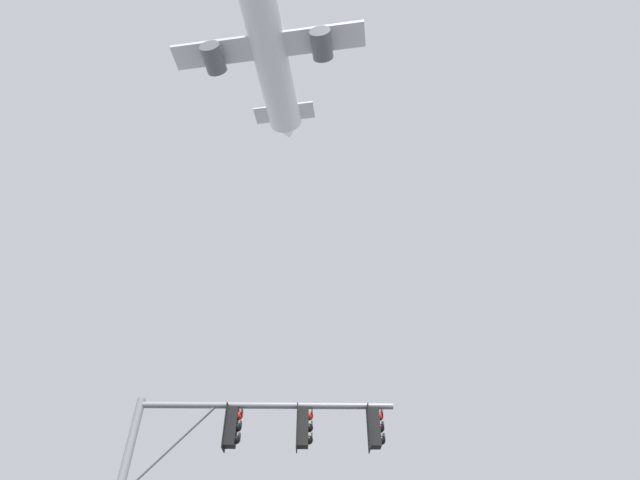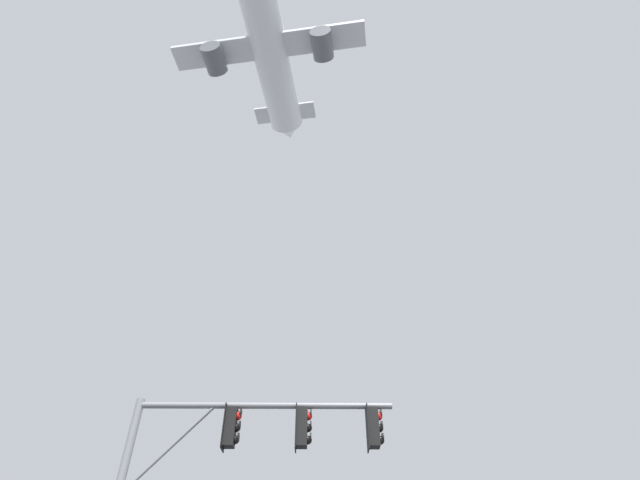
% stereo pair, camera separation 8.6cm
% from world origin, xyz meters
% --- Properties ---
extents(signal_pole_near, '(6.28, 0.88, 6.24)m').
position_xyz_m(signal_pole_near, '(-2.97, 8.03, 4.84)').
color(signal_pole_near, slate).
rests_on(signal_pole_near, ground).
extents(airplane, '(21.46, 27.77, 7.59)m').
position_xyz_m(airplane, '(-8.03, 21.57, 52.16)').
color(airplane, white).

